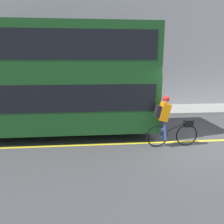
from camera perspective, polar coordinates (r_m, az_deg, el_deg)
The scene contains 7 objects.
ground_plane at distance 7.86m, azimuth 21.17°, elevation -7.55°, with size 80.00×80.00×0.00m, color #424244.
road_center_line at distance 7.99m, azimuth 20.67°, elevation -7.13°, with size 50.00×0.14×0.01m, color yellow.
sidewalk_curb at distance 12.13m, azimuth 11.24°, elevation 0.55°, with size 60.00×2.23×0.13m.
building_facade at distance 13.12m, azimuth 10.37°, elevation 18.18°, with size 60.00×0.30×7.71m.
bus at distance 8.41m, azimuth -24.82°, elevation 8.46°, with size 9.96×2.50×3.85m.
cyclist_on_bike at distance 7.01m, azimuth 14.30°, elevation -1.95°, with size 1.67×0.32×1.64m.
trash_bin at distance 11.43m, azimuth -8.14°, elevation 2.49°, with size 0.49×0.49×0.88m.
Camera 1 is at (-3.45, -6.54, 2.66)m, focal length 35.00 mm.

